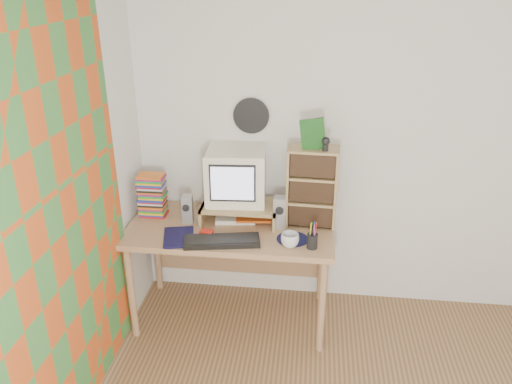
% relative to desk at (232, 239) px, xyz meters
% --- Properties ---
extents(back_wall, '(3.50, 0.00, 3.50)m').
position_rel_desk_xyz_m(back_wall, '(1.03, 0.31, 0.63)').
color(back_wall, white).
rests_on(back_wall, floor).
extents(curtain, '(0.00, 2.20, 2.20)m').
position_rel_desk_xyz_m(curtain, '(-0.68, -0.96, 0.53)').
color(curtain, '#CB511C').
rests_on(curtain, left_wall).
extents(wall_disc, '(0.25, 0.02, 0.25)m').
position_rel_desk_xyz_m(wall_disc, '(0.10, 0.29, 0.81)').
color(wall_disc, black).
rests_on(wall_disc, back_wall).
extents(desk, '(1.40, 0.70, 0.75)m').
position_rel_desk_xyz_m(desk, '(0.00, 0.00, 0.00)').
color(desk, tan).
rests_on(desk, floor).
extents(monitor_riser, '(0.52, 0.30, 0.12)m').
position_rel_desk_xyz_m(monitor_riser, '(0.05, 0.04, 0.23)').
color(monitor_riser, tan).
rests_on(monitor_riser, desk).
extents(crt_monitor, '(0.42, 0.42, 0.37)m').
position_rel_desk_xyz_m(crt_monitor, '(0.02, 0.09, 0.44)').
color(crt_monitor, white).
rests_on(crt_monitor, monitor_riser).
extents(speaker_left, '(0.08, 0.08, 0.19)m').
position_rel_desk_xyz_m(speaker_left, '(-0.30, -0.04, 0.23)').
color(speaker_left, '#A1A1A6').
rests_on(speaker_left, desk).
extents(speaker_right, '(0.09, 0.09, 0.22)m').
position_rel_desk_xyz_m(speaker_right, '(0.33, -0.03, 0.24)').
color(speaker_right, '#A1A1A6').
rests_on(speaker_right, desk).
extents(keyboard, '(0.50, 0.24, 0.03)m').
position_rel_desk_xyz_m(keyboard, '(-0.02, -0.30, 0.15)').
color(keyboard, black).
rests_on(keyboard, desk).
extents(dvd_stack, '(0.18, 0.13, 0.25)m').
position_rel_desk_xyz_m(dvd_stack, '(-0.57, 0.04, 0.26)').
color(dvd_stack, brown).
rests_on(dvd_stack, desk).
extents(cd_rack, '(0.34, 0.19, 0.55)m').
position_rel_desk_xyz_m(cd_rack, '(0.54, 0.03, 0.41)').
color(cd_rack, tan).
rests_on(cd_rack, desk).
extents(mug, '(0.12, 0.12, 0.09)m').
position_rel_desk_xyz_m(mug, '(0.42, -0.29, 0.18)').
color(mug, silver).
rests_on(mug, desk).
extents(diary, '(0.27, 0.23, 0.05)m').
position_rel_desk_xyz_m(diary, '(-0.40, -0.30, 0.16)').
color(diary, '#100E35').
rests_on(diary, desk).
extents(mousepad, '(0.26, 0.26, 0.00)m').
position_rel_desk_xyz_m(mousepad, '(0.43, -0.20, 0.14)').
color(mousepad, '#0F1134').
rests_on(mousepad, desk).
extents(pen_cup, '(0.08, 0.08, 0.14)m').
position_rel_desk_xyz_m(pen_cup, '(0.56, -0.29, 0.20)').
color(pen_cup, black).
rests_on(pen_cup, desk).
extents(papers, '(0.30, 0.23, 0.04)m').
position_rel_desk_xyz_m(papers, '(0.07, 0.05, 0.15)').
color(papers, white).
rests_on(papers, desk).
extents(red_box, '(0.09, 0.06, 0.04)m').
position_rel_desk_xyz_m(red_box, '(-0.13, -0.22, 0.16)').
color(red_box, '#B31E13').
rests_on(red_box, desk).
extents(game_box, '(0.16, 0.05, 0.20)m').
position_rel_desk_xyz_m(game_box, '(0.53, 0.02, 0.78)').
color(game_box, '#175219').
rests_on(game_box, cd_rack).
extents(webcam, '(0.06, 0.06, 0.09)m').
position_rel_desk_xyz_m(webcam, '(0.61, -0.01, 0.73)').
color(webcam, black).
rests_on(webcam, cd_rack).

